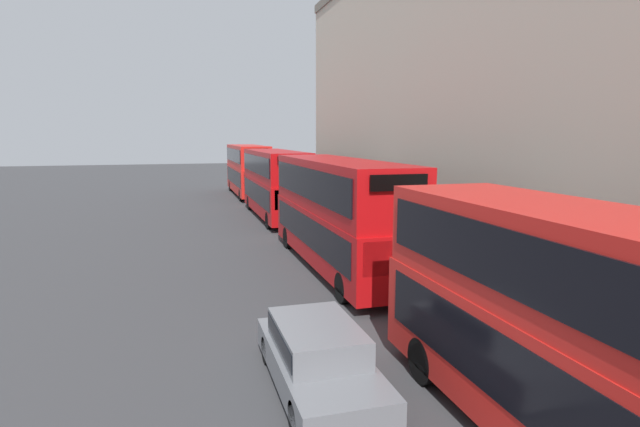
{
  "coord_description": "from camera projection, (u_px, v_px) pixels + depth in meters",
  "views": [
    {
      "loc": [
        -4.5,
        0.48,
        5.32
      ],
      "look_at": [
        0.48,
        17.83,
        2.5
      ],
      "focal_mm": 28.0,
      "sensor_mm": 36.0,
      "label": 1
    }
  ],
  "objects": [
    {
      "name": "pedestrian",
      "position": [
        429.0,
        266.0,
        17.27
      ],
      "size": [
        0.36,
        0.36,
        1.85
      ],
      "color": "#26262D",
      "rests_on": "ground"
    },
    {
      "name": "bus_second_in_queue",
      "position": [
        337.0,
        209.0,
        19.91
      ],
      "size": [
        2.59,
        11.48,
        4.39
      ],
      "color": "#B20C0F",
      "rests_on": "ground"
    },
    {
      "name": "bus_trailing",
      "position": [
        248.0,
        168.0,
        44.64
      ],
      "size": [
        2.59,
        11.18,
        4.48
      ],
      "color": "red",
      "rests_on": "ground"
    },
    {
      "name": "bus_third_in_queue",
      "position": [
        275.0,
        181.0,
        32.4
      ],
      "size": [
        2.59,
        11.07,
        4.37
      ],
      "color": "#B20C0F",
      "rests_on": "ground"
    },
    {
      "name": "bus_leading",
      "position": [
        617.0,
        343.0,
        7.31
      ],
      "size": [
        2.59,
        10.59,
        4.17
      ],
      "color": "red",
      "rests_on": "ground"
    },
    {
      "name": "car_hatchback",
      "position": [
        318.0,
        355.0,
        10.54
      ],
      "size": [
        1.85,
        4.65,
        1.4
      ],
      "color": "slate",
      "rests_on": "ground"
    }
  ]
}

